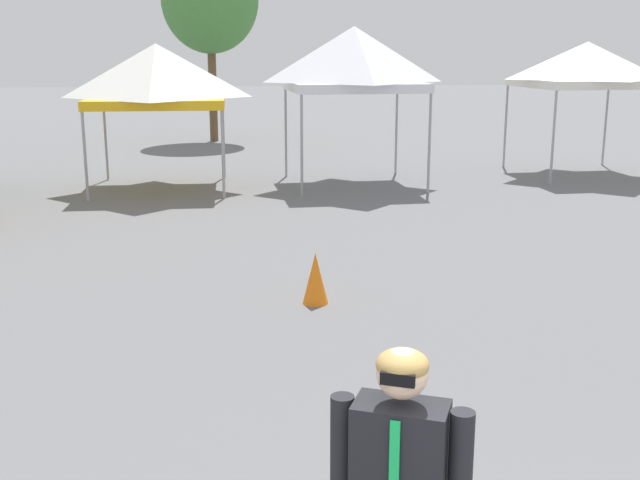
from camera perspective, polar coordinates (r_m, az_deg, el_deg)
canopy_tent_behind_center at (r=17.90m, az=-11.85°, el=11.71°), size 3.00×3.00×3.21m
canopy_tent_behind_left at (r=18.12m, az=2.50°, el=13.10°), size 3.04×3.04×3.60m
canopy_tent_far_right at (r=20.75m, az=18.93°, el=12.03°), size 3.08×3.08×3.28m
tree_behind_tents_left at (r=27.52m, az=-8.06°, el=17.02°), size 3.25×3.25×6.54m
traffic_cone_lot_center at (r=9.59m, az=-0.34°, el=-2.82°), size 0.32×0.32×0.64m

